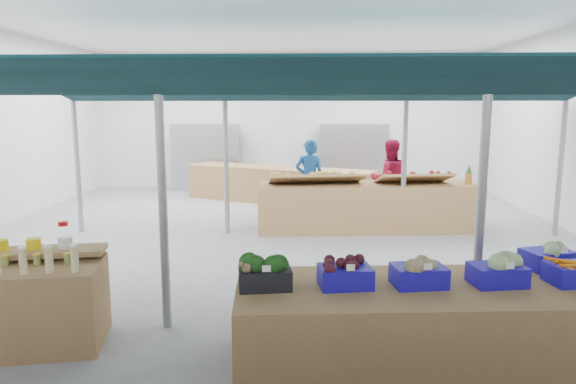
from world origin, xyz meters
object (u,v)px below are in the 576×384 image
at_px(vendor_left, 310,179).
at_px(vendor_right, 389,180).
at_px(fruit_counter, 368,207).
at_px(veg_counter, 439,323).
at_px(bottle_shelf, 5,303).

bearing_deg(vendor_left, vendor_right, 175.33).
bearing_deg(vendor_left, fruit_counter, 132.82).
bearing_deg(vendor_right, veg_counter, 80.73).
distance_m(bottle_shelf, fruit_counter, 7.01).
height_order(bottle_shelf, veg_counter, bottle_shelf).
xyz_separation_m(fruit_counter, vendor_left, (-1.20, 1.10, 0.42)).
relative_size(veg_counter, vendor_right, 2.21).
height_order(veg_counter, vendor_right, vendor_right).
xyz_separation_m(bottle_shelf, vendor_left, (3.21, 6.56, 0.43)).
xyz_separation_m(fruit_counter, vendor_right, (0.60, 1.10, 0.42)).
bearing_deg(fruit_counter, vendor_right, 56.72).
relative_size(bottle_shelf, vendor_right, 1.17).
height_order(fruit_counter, vendor_right, vendor_right).
xyz_separation_m(bottle_shelf, veg_counter, (4.47, -0.13, -0.08)).
xyz_separation_m(veg_counter, vendor_left, (-1.26, 6.69, 0.51)).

